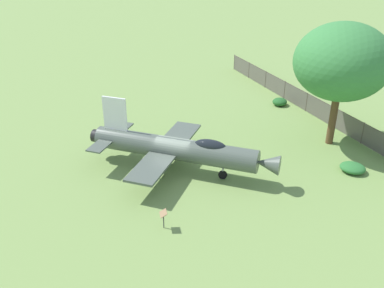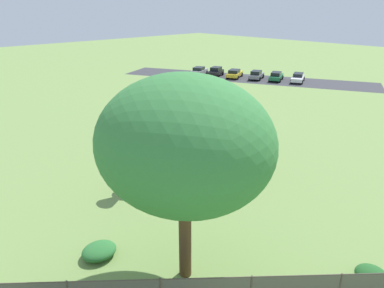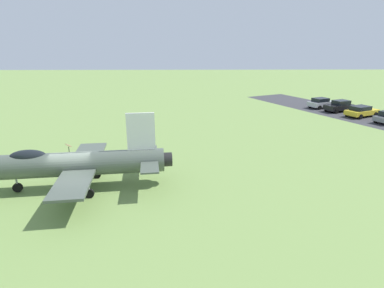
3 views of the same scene
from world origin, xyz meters
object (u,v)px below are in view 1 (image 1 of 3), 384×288
shade_tree (342,62)px  info_plaque (163,216)px  shrub_near_fence (353,168)px  shrub_by_tree (280,102)px  display_jet (179,149)px

shade_tree → info_plaque: size_ratio=8.32×
shade_tree → info_plaque: (-6.55, -15.34, -5.79)m
shade_tree → shrub_near_fence: 7.81m
shrub_by_tree → info_plaque: bearing=-91.9°
shrub_near_fence → info_plaque: size_ratio=1.55×
shade_tree → shrub_near_fence: (2.28, -3.96, -6.33)m
shade_tree → info_plaque: bearing=-113.1°
shade_tree → shrub_near_fence: shade_tree is taller
display_jet → shade_tree: (8.72, 9.25, 4.88)m
display_jet → shrub_by_tree: size_ratio=9.43×
display_jet → shrub_near_fence: 12.30m
display_jet → shrub_by_tree: display_jet is taller
display_jet → shade_tree: bearing=39.7°
display_jet → shade_tree: 13.62m
shrub_near_fence → info_plaque: info_plaque is taller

